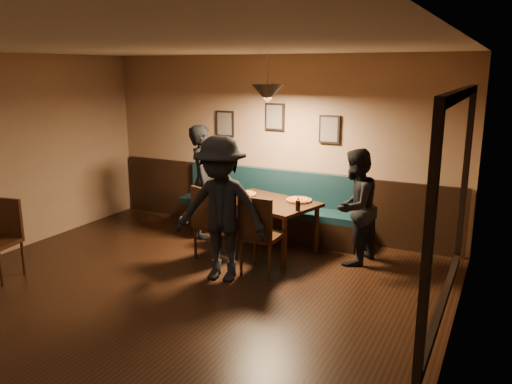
% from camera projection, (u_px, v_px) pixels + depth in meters
% --- Properties ---
extents(floor, '(7.00, 7.00, 0.00)m').
position_uv_depth(floor, '(137.00, 319.00, 5.40)').
color(floor, black).
rests_on(floor, ground).
extents(ceiling, '(7.00, 7.00, 0.00)m').
position_uv_depth(ceiling, '(120.00, 44.00, 4.75)').
color(ceiling, silver).
rests_on(ceiling, ground).
extents(wall_back, '(6.00, 0.00, 6.00)m').
position_uv_depth(wall_back, '(275.00, 145.00, 8.11)').
color(wall_back, '#8C704F').
rests_on(wall_back, ground).
extents(wall_right, '(0.00, 7.00, 7.00)m').
position_uv_depth(wall_right, '(448.00, 233.00, 3.77)').
color(wall_right, '#8C704F').
rests_on(wall_right, ground).
extents(wainscot, '(5.88, 0.06, 1.00)m').
position_uv_depth(wainscot, '(274.00, 200.00, 8.30)').
color(wainscot, black).
rests_on(wainscot, ground).
extents(booth_bench, '(3.00, 0.60, 1.00)m').
position_uv_depth(booth_bench, '(267.00, 204.00, 8.07)').
color(booth_bench, '#0F232D').
rests_on(booth_bench, ground).
extents(window_frame, '(0.06, 2.56, 1.86)m').
position_uv_depth(window_frame, '(451.00, 204.00, 4.19)').
color(window_frame, black).
rests_on(window_frame, wall_right).
extents(window_glass, '(0.00, 2.40, 2.40)m').
position_uv_depth(window_glass, '(447.00, 204.00, 4.21)').
color(window_glass, black).
rests_on(window_glass, wall_right).
extents(picture_left, '(0.32, 0.04, 0.42)m').
position_uv_depth(picture_left, '(225.00, 124.00, 8.41)').
color(picture_left, black).
rests_on(picture_left, wall_back).
extents(picture_center, '(0.32, 0.04, 0.42)m').
position_uv_depth(picture_center, '(275.00, 117.00, 7.98)').
color(picture_center, black).
rests_on(picture_center, wall_back).
extents(picture_right, '(0.32, 0.04, 0.42)m').
position_uv_depth(picture_right, '(330.00, 129.00, 7.63)').
color(picture_right, black).
rests_on(picture_right, wall_back).
extents(pendant_lamp, '(0.44, 0.44, 0.25)m').
position_uv_depth(pendant_lamp, '(268.00, 94.00, 6.94)').
color(pendant_lamp, black).
rests_on(pendant_lamp, ceiling).
extents(dining_table, '(1.57, 1.22, 0.74)m').
position_uv_depth(dining_table, '(267.00, 226.00, 7.38)').
color(dining_table, black).
rests_on(dining_table, floor).
extents(chair_near_left, '(0.60, 0.60, 1.05)m').
position_uv_depth(chair_near_left, '(215.00, 223.00, 6.98)').
color(chair_near_left, black).
rests_on(chair_near_left, floor).
extents(chair_near_right, '(0.47, 0.47, 1.05)m').
position_uv_depth(chair_near_right, '(262.00, 234.00, 6.53)').
color(chair_near_right, black).
rests_on(chair_near_right, floor).
extents(diner_left, '(0.65, 0.76, 1.75)m').
position_uv_depth(diner_left, '(204.00, 182.00, 7.92)').
color(diner_left, black).
rests_on(diner_left, floor).
extents(diner_right, '(0.75, 0.87, 1.57)m').
position_uv_depth(diner_right, '(355.00, 207.00, 6.82)').
color(diner_right, black).
rests_on(diner_right, floor).
extents(diner_front, '(1.25, 0.83, 1.81)m').
position_uv_depth(diner_front, '(221.00, 210.00, 6.25)').
color(diner_front, black).
rests_on(diner_front, floor).
extents(pizza_a, '(0.37, 0.37, 0.04)m').
position_uv_depth(pizza_a, '(244.00, 194.00, 7.63)').
color(pizza_a, '#C55B25').
rests_on(pizza_a, dining_table).
extents(pizza_b, '(0.43, 0.43, 0.04)m').
position_uv_depth(pizza_b, '(257.00, 203.00, 7.11)').
color(pizza_b, '#C38C24').
rests_on(pizza_b, dining_table).
extents(pizza_c, '(0.36, 0.36, 0.04)m').
position_uv_depth(pizza_c, '(299.00, 200.00, 7.27)').
color(pizza_c, orange).
rests_on(pizza_c, dining_table).
extents(soda_glass, '(0.07, 0.07, 0.14)m').
position_uv_depth(soda_glass, '(298.00, 205.00, 6.79)').
color(soda_glass, black).
rests_on(soda_glass, dining_table).
extents(tabasco_bottle, '(0.04, 0.04, 0.12)m').
position_uv_depth(tabasco_bottle, '(298.00, 201.00, 7.06)').
color(tabasco_bottle, '#AB1C05').
rests_on(tabasco_bottle, dining_table).
extents(napkin_a, '(0.18, 0.18, 0.01)m').
position_uv_depth(napkin_a, '(244.00, 193.00, 7.77)').
color(napkin_a, '#1E7331').
rests_on(napkin_a, dining_table).
extents(napkin_b, '(0.14, 0.14, 0.01)m').
position_uv_depth(napkin_b, '(228.00, 201.00, 7.31)').
color(napkin_b, '#1E7337').
rests_on(napkin_b, dining_table).
extents(cutlery_set, '(0.17, 0.06, 0.00)m').
position_uv_depth(cutlery_set, '(254.00, 208.00, 6.94)').
color(cutlery_set, '#BCBDC1').
rests_on(cutlery_set, dining_table).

